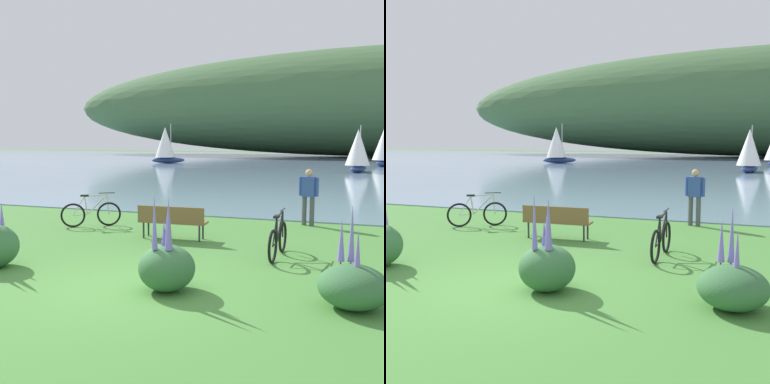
# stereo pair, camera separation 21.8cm
# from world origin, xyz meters

# --- Properties ---
(ground_plane) EXTENTS (200.00, 200.00, 0.00)m
(ground_plane) POSITION_xyz_m (0.00, 0.00, 0.00)
(ground_plane) COLOR #478438
(bay_water) EXTENTS (180.00, 80.00, 0.04)m
(bay_water) POSITION_xyz_m (0.00, 47.73, 0.02)
(bay_water) COLOR #7A99B2
(bay_water) RESTS_ON ground
(park_bench_near_camera) EXTENTS (1.82, 0.55, 0.88)m
(park_bench_near_camera) POSITION_xyz_m (-0.66, 4.03, 0.52)
(park_bench_near_camera) COLOR brown
(park_bench_near_camera) RESTS_ON ground
(bicycle_leaning_near_bench) EXTENTS (0.15, 1.77, 1.01)m
(bicycle_leaning_near_bench) POSITION_xyz_m (2.24, 3.03, 0.40)
(bicycle_leaning_near_bench) COLOR black
(bicycle_leaning_near_bench) RESTS_ON ground
(bicycle_beside_path) EXTENTS (1.50, 1.03, 1.01)m
(bicycle_beside_path) POSITION_xyz_m (-3.60, 4.89, 0.40)
(bicycle_beside_path) COLOR black
(bicycle_beside_path) RESTS_ON ground
(person_at_shoreline) EXTENTS (0.60, 0.30, 1.71)m
(person_at_shoreline) POSITION_xyz_m (2.49, 7.24, 0.98)
(person_at_shoreline) COLOR #4C4C51
(person_at_shoreline) RESTS_ON ground
(echium_bush_closest_to_camera) EXTENTS (1.08, 1.08, 1.56)m
(echium_bush_closest_to_camera) POSITION_xyz_m (3.81, 0.32, 0.36)
(echium_bush_closest_to_camera) COLOR #386B3D
(echium_bush_closest_to_camera) RESTS_ON ground
(echium_bush_beside_closest) EXTENTS (0.98, 0.98, 1.71)m
(echium_bush_beside_closest) POSITION_xyz_m (0.80, 0.13, 0.43)
(echium_bush_beside_closest) COLOR #386B3D
(echium_bush_beside_closest) RESTS_ON ground
(sailboat_nearest_to_shore) EXTENTS (2.81, 3.67, 4.20)m
(sailboat_nearest_to_shore) POSITION_xyz_m (6.45, 41.60, 2.01)
(sailboat_nearest_to_shore) COLOR navy
(sailboat_nearest_to_shore) RESTS_ON bay_water
(sailboat_mid_bay) EXTENTS (3.73, 3.13, 4.38)m
(sailboat_mid_bay) POSITION_xyz_m (-16.14, 40.87, 2.10)
(sailboat_mid_bay) COLOR navy
(sailboat_mid_bay) RESTS_ON bay_water
(sailboat_toward_hillside) EXTENTS (2.35, 3.30, 3.74)m
(sailboat_toward_hillside) POSITION_xyz_m (4.00, 32.02, 1.80)
(sailboat_toward_hillside) COLOR navy
(sailboat_toward_hillside) RESTS_ON bay_water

